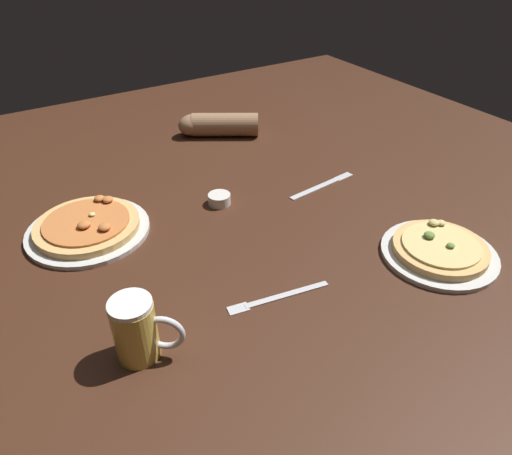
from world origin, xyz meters
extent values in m
cube|color=#3D2114|center=(0.00, 0.00, -0.01)|extent=(2.40, 2.40, 0.03)
cylinder|color=silver|center=(0.32, -0.30, 0.01)|extent=(0.27, 0.27, 0.01)
cylinder|color=tan|center=(0.32, -0.30, 0.02)|extent=(0.22, 0.22, 0.02)
cylinder|color=#DBC67A|center=(0.32, -0.30, 0.03)|extent=(0.18, 0.18, 0.01)
ellipsoid|color=#DBC67A|center=(0.38, -0.25, 0.04)|extent=(0.02, 0.02, 0.01)
ellipsoid|color=olive|center=(0.31, -0.27, 0.04)|extent=(0.03, 0.03, 0.01)
ellipsoid|color=olive|center=(0.33, -0.32, 0.04)|extent=(0.02, 0.02, 0.01)
ellipsoid|color=#DBC67A|center=(0.36, -0.24, 0.04)|extent=(0.03, 0.03, 0.01)
cylinder|color=silver|center=(-0.36, 0.23, 0.01)|extent=(0.30, 0.30, 0.01)
cylinder|color=tan|center=(-0.36, 0.23, 0.02)|extent=(0.26, 0.26, 0.02)
cylinder|color=#C67038|center=(-0.36, 0.23, 0.03)|extent=(0.21, 0.21, 0.01)
ellipsoid|color=#C67038|center=(-0.36, 0.20, 0.04)|extent=(0.02, 0.02, 0.01)
ellipsoid|color=#C67038|center=(-0.30, 0.31, 0.04)|extent=(0.03, 0.03, 0.01)
ellipsoid|color=#C67038|center=(-0.37, 0.20, 0.04)|extent=(0.03, 0.03, 0.02)
ellipsoid|color=#C67038|center=(-0.33, 0.17, 0.04)|extent=(0.03, 0.03, 0.01)
ellipsoid|color=#DBC67A|center=(-0.34, 0.24, 0.04)|extent=(0.02, 0.02, 0.01)
ellipsoid|color=#C67038|center=(-0.28, 0.29, 0.04)|extent=(0.03, 0.03, 0.01)
cylinder|color=gold|center=(-0.39, -0.21, 0.06)|extent=(0.08, 0.08, 0.12)
cylinder|color=white|center=(-0.39, -0.21, 0.12)|extent=(0.08, 0.08, 0.01)
torus|color=silver|center=(-0.34, -0.24, 0.06)|extent=(0.07, 0.06, 0.08)
cylinder|color=silver|center=(-0.01, 0.18, 0.01)|extent=(0.06, 0.06, 0.03)
cube|color=silver|center=(-0.06, -0.23, 0.00)|extent=(0.19, 0.05, 0.01)
cube|color=silver|center=(-0.17, -0.21, 0.00)|extent=(0.05, 0.03, 0.00)
cube|color=silver|center=(0.27, 0.10, 0.00)|extent=(0.20, 0.04, 0.01)
cube|color=silver|center=(0.38, 0.11, 0.00)|extent=(0.06, 0.03, 0.00)
cylinder|color=#936B4C|center=(0.23, 0.57, 0.04)|extent=(0.24, 0.19, 0.08)
ellipsoid|color=#936B4C|center=(0.13, 0.63, 0.04)|extent=(0.10, 0.08, 0.07)
camera|label=1|loc=(-0.52, -0.83, 0.70)|focal=33.44mm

